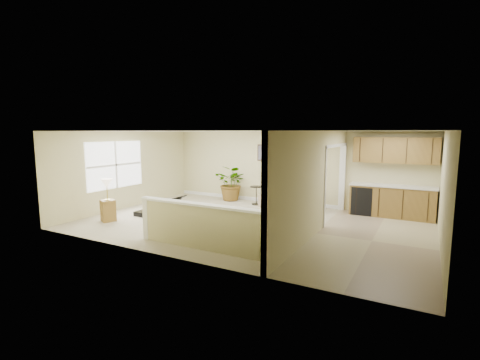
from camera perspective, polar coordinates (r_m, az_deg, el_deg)
The scene contains 20 objects.
floor at distance 9.51m, azimuth 1.53°, elevation -7.22°, with size 9.00×9.00×0.00m, color tan.
back_wall at distance 11.99m, azimuth 8.08°, elevation 1.94°, with size 9.00×0.04×2.50m, color #CCC38B.
front_wall at distance 6.76m, azimuth -10.07°, elevation -2.70°, with size 9.00×0.04×2.50m, color #CCC38B.
left_wall at distance 11.98m, azimuth -18.01°, elevation 1.62°, with size 0.04×6.00×2.50m, color #CCC38B.
right_wall at distance 8.28m, azimuth 30.55°, elevation -1.74°, with size 0.04×6.00×2.50m, color #CCC38B.
ceiling at distance 9.18m, azimuth 1.59°, elevation 8.03°, with size 9.00×6.00×0.04m, color white.
kitchen_vinyl at distance 8.61m, azimuth 20.83°, elevation -9.34°, with size 2.70×6.00×0.01m, color tan.
interior_partition at distance 8.85m, azimuth 12.76°, elevation -0.48°, with size 0.18×5.99×2.50m.
pony_half_wall at distance 7.42m, azimuth -6.08°, elevation -7.46°, with size 3.42×0.22×1.00m.
left_window at distance 11.61m, azimuth -19.79°, elevation 2.35°, with size 0.05×2.15×1.45m, color white.
wall_art_left at distance 12.29m, azimuth 3.92°, elevation 4.48°, with size 0.48×0.04×0.58m.
wall_mirror at distance 11.82m, azimuth 9.45°, elevation 4.50°, with size 0.55×0.04×0.55m.
kitchen_cabinets at distance 11.07m, azimuth 23.19°, elevation -1.09°, with size 2.36×0.65×2.33m.
piano at distance 10.77m, azimuth -12.25°, elevation -2.75°, with size 1.59×1.64×1.25m.
piano_bench at distance 9.94m, azimuth -8.92°, elevation -5.21°, with size 0.37×0.72×0.48m, color black.
loveseat at distance 11.40m, azimuth 7.40°, elevation -2.99°, with size 1.85×1.39×0.89m.
accent_table at distance 11.92m, azimuth 2.70°, elevation -2.12°, with size 0.44×0.44×0.63m.
palm_plant at distance 12.58m, azimuth -1.30°, elevation -0.56°, with size 1.17×1.02×1.28m.
small_plant at distance 11.02m, azimuth 11.95°, elevation -4.13°, with size 0.30×0.30×0.51m.
lamp_stand at distance 10.36m, azimuth -20.88°, elevation -3.61°, with size 0.47×0.47×1.19m.
Camera 1 is at (4.16, -8.18, 2.48)m, focal length 26.00 mm.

